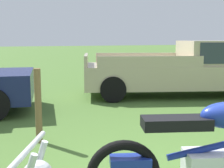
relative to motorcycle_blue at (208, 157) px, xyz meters
The scene contains 3 objects.
motorcycle_blue is the anchor object (origin of this frame).
pickup_truck_beige 5.79m from the motorcycle_blue, 54.56° to the left, with size 5.50×3.34×1.49m.
fence_post_wooden 2.65m from the motorcycle_blue, 115.13° to the left, with size 0.10×0.10×1.12m, color brown.
Camera 1 is at (-1.89, -2.09, 1.55)m, focal length 48.34 mm.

